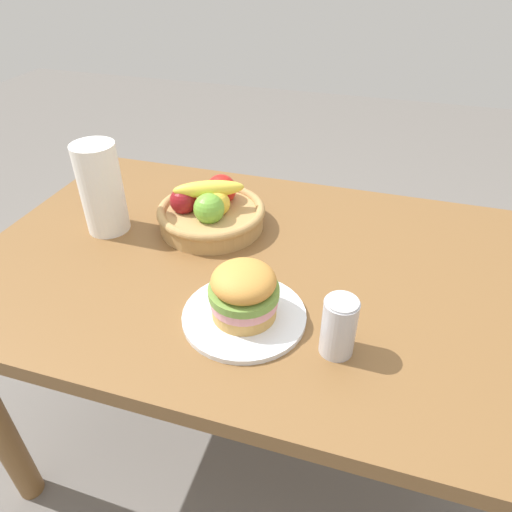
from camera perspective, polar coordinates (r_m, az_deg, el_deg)
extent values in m
plane|color=slate|center=(1.68, 0.25, -21.68)|extent=(8.00, 8.00, 0.00)
cube|color=brown|center=(1.13, 0.34, -1.48)|extent=(1.40, 0.90, 0.04)
cylinder|color=brown|center=(1.85, -15.01, -0.63)|extent=(0.07, 0.07, 0.71)
cylinder|color=brown|center=(1.67, 25.32, -7.96)|extent=(0.07, 0.07, 0.71)
cylinder|color=white|center=(0.97, -1.47, -7.43)|extent=(0.26, 0.26, 0.01)
cylinder|color=tan|center=(0.95, -1.49, -6.51)|extent=(0.13, 0.13, 0.03)
cylinder|color=pink|center=(0.93, -1.51, -5.33)|extent=(0.14, 0.14, 0.02)
cylinder|color=olive|center=(0.92, -1.53, -4.39)|extent=(0.14, 0.14, 0.02)
ellipsoid|color=gold|center=(0.90, -1.56, -3.10)|extent=(0.13, 0.13, 0.06)
cylinder|color=silver|center=(0.88, 10.25, -8.73)|extent=(0.07, 0.07, 0.12)
cylinder|color=silver|center=(0.83, 10.70, -5.64)|extent=(0.06, 0.06, 0.00)
cylinder|color=tan|center=(1.25, -5.54, 4.70)|extent=(0.28, 0.28, 0.05)
torus|color=tan|center=(1.24, -5.60, 5.70)|extent=(0.29, 0.29, 0.02)
sphere|color=gold|center=(1.22, -4.83, 6.54)|extent=(0.07, 0.07, 0.07)
sphere|color=red|center=(1.27, -4.34, 8.26)|extent=(0.08, 0.08, 0.08)
sphere|color=maroon|center=(1.24, -9.03, 6.79)|extent=(0.07, 0.07, 0.07)
sphere|color=#6BAD38|center=(1.19, -5.87, 5.88)|extent=(0.08, 0.08, 0.08)
ellipsoid|color=yellow|center=(1.22, -5.89, 8.31)|extent=(0.19, 0.12, 0.05)
cylinder|color=white|center=(1.25, -18.70, 7.94)|extent=(0.11, 0.11, 0.24)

